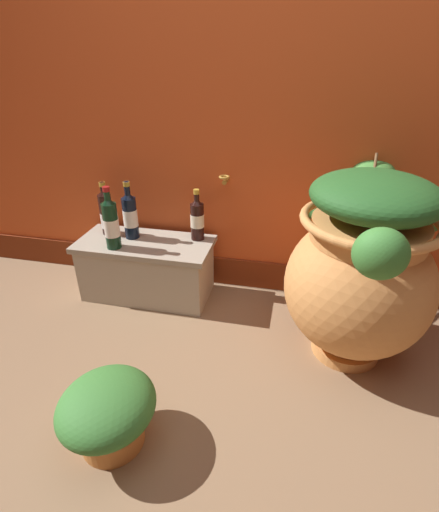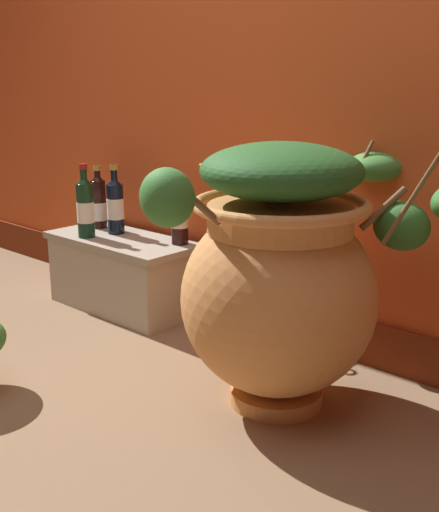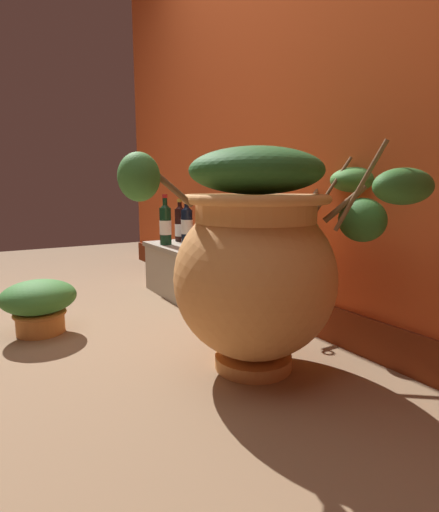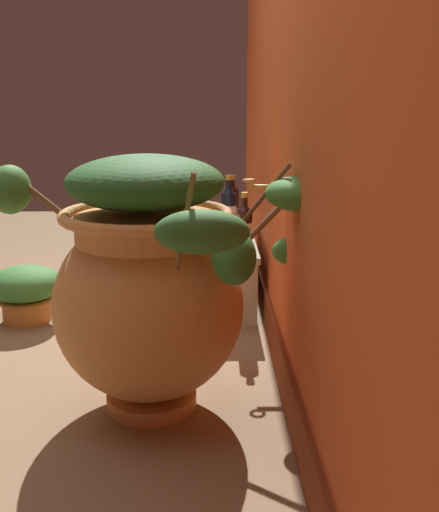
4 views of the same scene
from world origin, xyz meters
TOP-DOWN VIEW (x-y plane):
  - ground_plane at (0.00, 0.00)m, footprint 7.00×7.00m
  - back_wall at (-0.00, 1.20)m, footprint 4.40×0.33m
  - terracotta_urn at (0.42, 0.64)m, footprint 0.86×1.13m
  - stone_ledge at (-0.69, 0.89)m, footprint 0.75×0.35m
  - wine_bottle_left at (-0.82, 0.79)m, footprint 0.08×0.08m
  - wine_bottle_middle at (-0.78, 0.93)m, footprint 0.08×0.08m
  - wine_bottle_right at (-0.41, 0.99)m, footprint 0.08×0.08m
  - wine_bottle_back at (-0.93, 0.95)m, footprint 0.07×0.07m
  - potted_shrub at (-0.45, -0.06)m, footprint 0.34×0.36m

SIDE VIEW (x-z plane):
  - ground_plane at x=0.00m, z-range 0.00..0.00m
  - potted_shrub at x=-0.45m, z-range 0.02..0.29m
  - stone_ledge at x=-0.69m, z-range 0.01..0.35m
  - terracotta_urn at x=0.42m, z-range 0.02..0.89m
  - wine_bottle_right at x=-0.41m, z-range 0.32..0.61m
  - wine_bottle_back at x=-0.93m, z-range 0.32..0.62m
  - wine_bottle_middle at x=-0.78m, z-range 0.32..0.64m
  - wine_bottle_left at x=-0.82m, z-range 0.32..0.65m
  - back_wall at x=0.00m, z-range -0.01..2.59m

